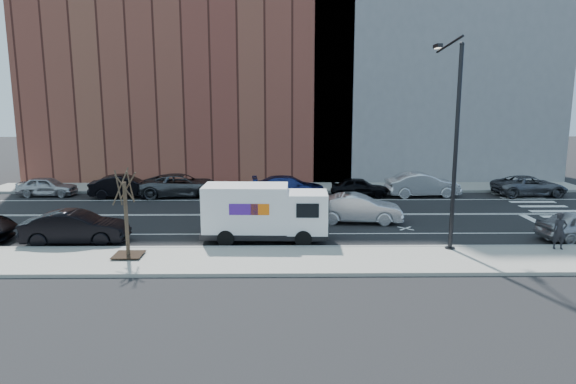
{
  "coord_description": "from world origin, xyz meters",
  "views": [
    {
      "loc": [
        -0.5,
        -29.33,
        6.81
      ],
      "look_at": [
        -0.14,
        -0.26,
        1.4
      ],
      "focal_mm": 32.0,
      "sensor_mm": 36.0,
      "label": 1
    }
  ],
  "objects_px": {
    "fedex_van": "(264,212)",
    "far_parked_a": "(47,186)",
    "driving_sedan": "(358,209)",
    "far_parked_b": "(125,186)",
    "pedestrian": "(560,231)"
  },
  "relations": [
    {
      "from": "fedex_van",
      "to": "driving_sedan",
      "type": "height_order",
      "value": "fedex_van"
    },
    {
      "from": "driving_sedan",
      "to": "pedestrian",
      "type": "height_order",
      "value": "pedestrian"
    },
    {
      "from": "far_parked_a",
      "to": "driving_sedan",
      "type": "height_order",
      "value": "driving_sedan"
    },
    {
      "from": "far_parked_a",
      "to": "pedestrian",
      "type": "relative_size",
      "value": 2.41
    },
    {
      "from": "fedex_van",
      "to": "pedestrian",
      "type": "height_order",
      "value": "fedex_van"
    },
    {
      "from": "fedex_van",
      "to": "driving_sedan",
      "type": "bearing_deg",
      "value": 38.03
    },
    {
      "from": "far_parked_b",
      "to": "pedestrian",
      "type": "bearing_deg",
      "value": -125.65
    },
    {
      "from": "far_parked_b",
      "to": "driving_sedan",
      "type": "height_order",
      "value": "driving_sedan"
    },
    {
      "from": "fedex_van",
      "to": "far_parked_a",
      "type": "bearing_deg",
      "value": 145.26
    },
    {
      "from": "far_parked_b",
      "to": "driving_sedan",
      "type": "bearing_deg",
      "value": -122.58
    },
    {
      "from": "fedex_van",
      "to": "pedestrian",
      "type": "relative_size",
      "value": 3.64
    },
    {
      "from": "driving_sedan",
      "to": "far_parked_a",
      "type": "bearing_deg",
      "value": 73.44
    },
    {
      "from": "fedex_van",
      "to": "driving_sedan",
      "type": "relative_size",
      "value": 1.27
    },
    {
      "from": "fedex_van",
      "to": "far_parked_a",
      "type": "relative_size",
      "value": 1.51
    },
    {
      "from": "fedex_van",
      "to": "far_parked_a",
      "type": "height_order",
      "value": "fedex_van"
    }
  ]
}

